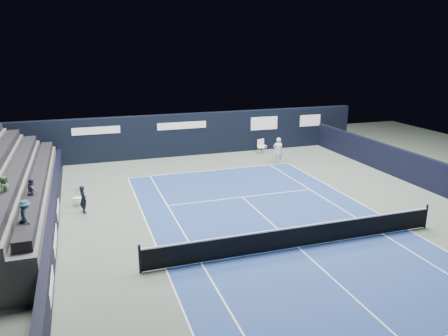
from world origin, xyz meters
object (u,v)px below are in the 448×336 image
object	(u,v)px
line_judge_chair	(78,196)
tennis_player	(278,151)
folding_chair_back_a	(260,144)
folding_chair_back_b	(263,144)
tennis_net	(299,236)

from	to	relation	value
line_judge_chair	tennis_player	xyz separation A→B (m)	(13.24, 4.13, 0.41)
folding_chair_back_a	line_judge_chair	xyz separation A→B (m)	(-13.26, -7.25, -0.19)
folding_chair_back_a	folding_chair_back_b	size ratio (longest dim) A/B	1.11
line_judge_chair	tennis_player	distance (m)	13.88
tennis_net	folding_chair_back_a	bearing A→B (deg)	72.45
folding_chair_back_b	tennis_player	bearing A→B (deg)	-114.54
folding_chair_back_a	tennis_net	xyz separation A→B (m)	(-4.81, -15.22, -0.20)
line_judge_chair	tennis_player	size ratio (longest dim) A/B	0.49
folding_chair_back_a	folding_chair_back_b	xyz separation A→B (m)	(0.43, 0.58, -0.17)
folding_chair_back_b	folding_chair_back_a	bearing A→B (deg)	-144.31
folding_chair_back_a	line_judge_chair	distance (m)	15.12
folding_chair_back_a	line_judge_chair	bearing A→B (deg)	-150.69
folding_chair_back_b	tennis_player	world-z (taller)	tennis_player
folding_chair_back_a	tennis_net	bearing A→B (deg)	-106.89
tennis_net	line_judge_chair	bearing A→B (deg)	136.67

